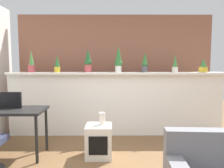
{
  "coord_description": "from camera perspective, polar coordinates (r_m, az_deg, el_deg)",
  "views": [
    {
      "loc": [
        -0.1,
        -2.46,
        1.48
      ],
      "look_at": [
        -0.08,
        1.3,
        1.1
      ],
      "focal_mm": 36.04,
      "sensor_mm": 36.0,
      "label": 1
    }
  ],
  "objects": [
    {
      "name": "vase_on_shelf",
      "position": [
        3.55,
        -2.53,
        -8.73
      ],
      "size": [
        0.1,
        0.1,
        0.19
      ],
      "primitive_type": "cylinder",
      "color": "silver",
      "rests_on": "side_cube_shelf"
    },
    {
      "name": "potted_plant_4",
      "position": [
        4.47,
        8.3,
        5.18
      ],
      "size": [
        0.12,
        0.12,
        0.4
      ],
      "color": "#4C4C51",
      "rests_on": "plant_shelf"
    },
    {
      "name": "tv_monitor",
      "position": [
        3.9,
        -25.24,
        -3.72
      ],
      "size": [
        0.47,
        0.04,
        0.26
      ],
      "primitive_type": "cube",
      "color": "black",
      "rests_on": "desk"
    },
    {
      "name": "plant_shelf",
      "position": [
        4.43,
        0.95,
        2.75
      ],
      "size": [
        4.25,
        0.29,
        0.04
      ],
      "primitive_type": "cube",
      "color": "white",
      "rests_on": "divider_wall"
    },
    {
      "name": "potted_plant_3",
      "position": [
        4.44,
        1.64,
        6.12
      ],
      "size": [
        0.15,
        0.15,
        0.51
      ],
      "color": "silver",
      "rests_on": "plant_shelf"
    },
    {
      "name": "potted_plant_2",
      "position": [
        4.46,
        -6.1,
        5.67
      ],
      "size": [
        0.14,
        0.14,
        0.46
      ],
      "color": "#B7474C",
      "rests_on": "plant_shelf"
    },
    {
      "name": "potted_plant_0",
      "position": [
        4.72,
        -19.74,
        5.02
      ],
      "size": [
        0.14,
        0.14,
        0.42
      ],
      "color": "#B7474C",
      "rests_on": "plant_shelf"
    },
    {
      "name": "potted_plant_6",
      "position": [
        4.75,
        22.12,
        4.19
      ],
      "size": [
        0.16,
        0.16,
        0.28
      ],
      "color": "gold",
      "rests_on": "plant_shelf"
    },
    {
      "name": "desk",
      "position": [
        3.84,
        -24.72,
        -7.07
      ],
      "size": [
        1.1,
        0.6,
        0.75
      ],
      "color": "black",
      "rests_on": "ground"
    },
    {
      "name": "brick_wall_behind",
      "position": [
        5.07,
        0.78,
        3.11
      ],
      "size": [
        4.25,
        0.1,
        2.5
      ],
      "primitive_type": "cube",
      "color": "#935B47",
      "rests_on": "ground"
    },
    {
      "name": "potted_plant_1",
      "position": [
        4.52,
        -13.73,
        4.95
      ],
      "size": [
        0.11,
        0.11,
        0.35
      ],
      "color": "gold",
      "rests_on": "plant_shelf"
    },
    {
      "name": "divider_wall",
      "position": [
        4.55,
        0.92,
        -5.25
      ],
      "size": [
        4.25,
        0.16,
        1.23
      ],
      "primitive_type": "cube",
      "color": "white",
      "rests_on": "ground"
    },
    {
      "name": "potted_plant_5",
      "position": [
        4.57,
        15.7,
        4.79
      ],
      "size": [
        0.11,
        0.11,
        0.35
      ],
      "color": "silver",
      "rests_on": "plant_shelf"
    },
    {
      "name": "side_cube_shelf",
      "position": [
        3.61,
        -3.37,
        -14.25
      ],
      "size": [
        0.4,
        0.41,
        0.5
      ],
      "color": "silver",
      "rests_on": "ground"
    }
  ]
}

